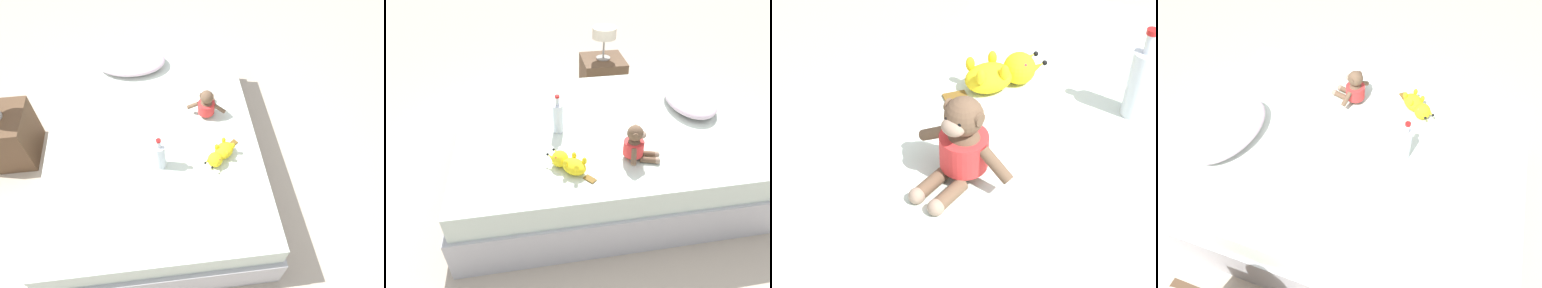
{
  "view_description": "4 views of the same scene",
  "coord_description": "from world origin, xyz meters",
  "views": [
    {
      "loc": [
        0.1,
        -1.59,
        2.4
      ],
      "look_at": [
        0.27,
        -0.2,
        0.54
      ],
      "focal_mm": 32.4,
      "sensor_mm": 36.0,
      "label": 1
    },
    {
      "loc": [
        1.88,
        -0.47,
        1.75
      ],
      "look_at": [
        0.3,
        -0.21,
        0.54
      ],
      "focal_mm": 30.76,
      "sensor_mm": 36.0,
      "label": 2
    },
    {
      "loc": [
        0.04,
        1.04,
        1.45
      ],
      "look_at": [
        0.41,
        0.11,
        0.57
      ],
      "focal_mm": 51.25,
      "sensor_mm": 36.0,
      "label": 3
    },
    {
      "loc": [
        -1.31,
        -0.47,
        2.11
      ],
      "look_at": [
        0.0,
        0.0,
        0.52
      ],
      "focal_mm": 34.54,
      "sensor_mm": 36.0,
      "label": 4
    }
  ],
  "objects": [
    {
      "name": "ground_plane",
      "position": [
        0.0,
        0.0,
        0.0
      ],
      "size": [
        16.0,
        16.0,
        0.0
      ],
      "primitive_type": "plane",
      "color": "#B7A893"
    },
    {
      "name": "bed",
      "position": [
        0.0,
        0.0,
        0.23
      ],
      "size": [
        1.51,
        2.01,
        0.47
      ],
      "color": "#B2B2B7",
      "rests_on": "ground_plane"
    },
    {
      "name": "pillow",
      "position": [
        -0.13,
        0.72,
        0.53
      ],
      "size": [
        0.61,
        0.42,
        0.12
      ],
      "color": "silver",
      "rests_on": "bed"
    },
    {
      "name": "plush_monkey",
      "position": [
        0.41,
        0.12,
        0.57
      ],
      "size": [
        0.28,
        0.24,
        0.24
      ],
      "color": "brown",
      "rests_on": "bed"
    },
    {
      "name": "plush_yellow_creature",
      "position": [
        0.45,
        -0.29,
        0.52
      ],
      "size": [
        0.27,
        0.27,
        0.1
      ],
      "color": "yellow",
      "rests_on": "bed"
    },
    {
      "name": "glass_bottle",
      "position": [
        0.05,
        -0.3,
        0.58
      ],
      "size": [
        0.07,
        0.07,
        0.27
      ],
      "color": "silver",
      "rests_on": "bed"
    },
    {
      "name": "nightstand",
      "position": [
        -1.18,
        0.29,
        0.22
      ],
      "size": [
        0.42,
        0.42,
        0.45
      ],
      "color": "brown",
      "rests_on": "ground_plane"
    }
  ]
}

